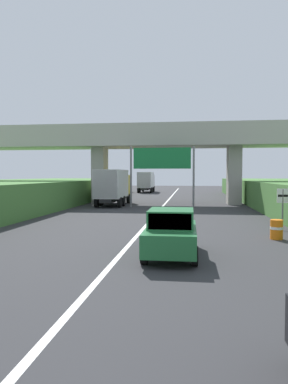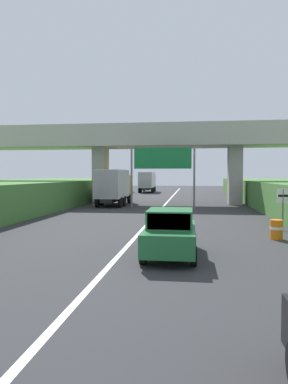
{
  "view_description": "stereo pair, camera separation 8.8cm",
  "coord_description": "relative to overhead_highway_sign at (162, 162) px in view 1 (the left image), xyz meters",
  "views": [
    {
      "loc": [
        2.54,
        1.31,
        2.94
      ],
      "look_at": [
        0.0,
        20.87,
        2.0
      ],
      "focal_mm": 33.29,
      "sensor_mm": 36.0,
      "label": 1
    },
    {
      "loc": [
        2.62,
        1.32,
        2.94
      ],
      "look_at": [
        0.0,
        20.87,
        2.0
      ],
      "focal_mm": 33.29,
      "sensor_mm": 36.0,
      "label": 2
    }
  ],
  "objects": [
    {
      "name": "car_green",
      "position": [
        1.88,
        -19.49,
        -3.24
      ],
      "size": [
        1.86,
        4.1,
        1.72
      ],
      "color": "#236B38",
      "rests_on": "ground"
    },
    {
      "name": "speed_limit_sign",
      "position": [
        7.4,
        -12.71,
        -2.62
      ],
      "size": [
        0.6,
        0.08,
        2.23
      ],
      "color": "slate",
      "rests_on": "ground"
    },
    {
      "name": "construction_barrel_2",
      "position": [
        6.48,
        -15.41,
        -3.64
      ],
      "size": [
        0.57,
        0.57,
        0.9
      ],
      "color": "orange",
      "rests_on": "ground"
    },
    {
      "name": "lane_centre_stripe",
      "position": [
        0.0,
        -3.17,
        -4.09
      ],
      "size": [
        0.2,
        100.71,
        0.01
      ],
      "primitive_type": "cube",
      "color": "white",
      "rests_on": "ground"
    },
    {
      "name": "truck_yellow",
      "position": [
        -4.82,
        1.53,
        -2.16
      ],
      "size": [
        2.44,
        7.3,
        3.44
      ],
      "color": "black",
      "rests_on": "ground"
    },
    {
      "name": "overhead_highway_sign",
      "position": [
        0.0,
        0.0,
        0.0
      ],
      "size": [
        5.88,
        0.18,
        5.52
      ],
      "color": "slate",
      "rests_on": "ground"
    },
    {
      "name": "truck_white",
      "position": [
        -4.89,
        28.24,
        -2.16
      ],
      "size": [
        2.44,
        7.3,
        3.44
      ],
      "color": "black",
      "rests_on": "ground"
    },
    {
      "name": "overpass_bridge",
      "position": [
        0.0,
        4.42,
        1.99
      ],
      "size": [
        40.0,
        4.8,
        8.02
      ],
      "color": "#ADA89E",
      "rests_on": "ground"
    }
  ]
}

